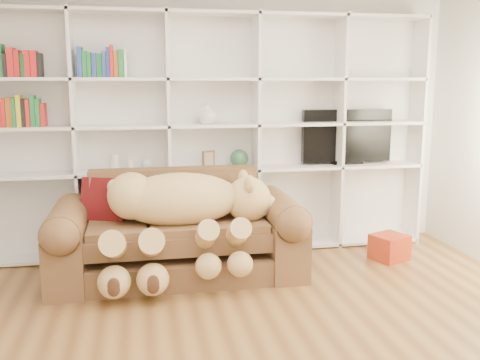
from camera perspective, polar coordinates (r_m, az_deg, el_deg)
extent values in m
cube|color=silver|center=(5.53, -3.21, 6.55)|extent=(5.00, 0.02, 2.70)
cube|color=white|center=(5.51, -3.14, 4.97)|extent=(4.40, 0.03, 2.40)
cube|color=white|center=(5.34, -17.13, 4.33)|extent=(0.03, 0.35, 2.40)
cube|color=white|center=(5.31, -7.63, 4.68)|extent=(0.03, 0.35, 2.40)
cube|color=white|center=(5.43, 1.70, 4.90)|extent=(0.03, 0.35, 2.40)
cube|color=white|center=(5.69, 10.43, 4.98)|extent=(0.03, 0.35, 2.40)
cube|color=white|center=(6.06, 18.24, 4.97)|extent=(0.03, 0.35, 2.40)
cube|color=white|center=(5.60, -2.80, -7.20)|extent=(4.40, 0.35, 0.03)
cube|color=white|center=(5.40, -2.88, 1.11)|extent=(4.40, 0.35, 0.03)
cube|color=white|center=(5.35, -2.92, 5.87)|extent=(4.40, 0.35, 0.03)
cube|color=white|center=(5.33, -2.97, 10.70)|extent=(4.40, 0.35, 0.03)
cube|color=white|center=(5.36, -3.04, 17.34)|extent=(4.40, 0.35, 0.03)
cube|color=brown|center=(4.90, -6.57, -8.91)|extent=(2.10, 0.85, 0.22)
cube|color=brown|center=(4.78, -6.64, -5.25)|extent=(1.56, 0.70, 0.30)
cube|color=brown|center=(5.11, -7.02, -1.78)|extent=(1.56, 0.20, 0.55)
cube|color=brown|center=(4.87, -17.81, -7.41)|extent=(0.32, 0.95, 0.55)
cube|color=brown|center=(4.99, 4.28, -6.48)|extent=(0.32, 0.95, 0.55)
cylinder|color=brown|center=(4.80, -17.99, -4.28)|extent=(0.32, 0.90, 0.32)
cylinder|color=brown|center=(4.92, 4.33, -3.41)|extent=(0.32, 0.90, 0.32)
ellipsoid|color=tan|center=(4.68, -6.48, -2.05)|extent=(1.08, 0.52, 0.46)
sphere|color=tan|center=(4.66, -11.50, -1.67)|extent=(0.41, 0.41, 0.41)
sphere|color=tan|center=(4.77, 0.89, -2.09)|extent=(0.41, 0.41, 0.41)
sphere|color=#C9B984|center=(4.82, 2.73, -2.66)|extent=(0.20, 0.20, 0.20)
sphere|color=#402717|center=(4.84, 3.63, -2.72)|extent=(0.06, 0.06, 0.06)
ellipsoid|color=tan|center=(4.59, 1.03, -0.45)|extent=(0.10, 0.16, 0.16)
ellipsoid|color=tan|center=(4.87, 0.34, 0.18)|extent=(0.10, 0.16, 0.16)
sphere|color=tan|center=(4.65, -13.14, -0.72)|extent=(0.14, 0.14, 0.14)
cylinder|color=tan|center=(4.44, -3.67, -6.04)|extent=(0.18, 0.49, 0.36)
cylinder|color=tan|center=(4.48, -0.36, -5.88)|extent=(0.18, 0.49, 0.36)
cylinder|color=tan|center=(4.43, -13.31, -6.87)|extent=(0.20, 0.57, 0.42)
cylinder|color=tan|center=(4.42, -9.44, -6.75)|extent=(0.20, 0.57, 0.42)
sphere|color=tan|center=(4.36, -3.38, -9.20)|extent=(0.21, 0.21, 0.21)
sphere|color=tan|center=(4.40, 0.02, -9.01)|extent=(0.21, 0.21, 0.21)
sphere|color=tan|center=(4.36, -13.26, -10.52)|extent=(0.26, 0.26, 0.26)
sphere|color=tan|center=(4.35, -9.29, -10.39)|extent=(0.26, 0.26, 0.26)
cube|color=#4F0E0D|center=(4.93, -14.18, -2.19)|extent=(0.47, 0.36, 0.43)
cube|color=#AC3317|center=(5.50, 15.64, -6.91)|extent=(0.40, 0.38, 0.25)
cube|color=black|center=(5.78, 11.31, 4.66)|extent=(0.97, 0.08, 0.56)
cube|color=black|center=(5.81, 11.21, 1.95)|extent=(0.32, 0.18, 0.04)
cube|color=brown|center=(5.38, -3.37, 2.24)|extent=(0.14, 0.08, 0.17)
sphere|color=#2F5D3D|center=(5.43, -0.09, 2.32)|extent=(0.19, 0.19, 0.19)
cylinder|color=beige|center=(5.34, -13.21, 1.82)|extent=(0.11, 0.11, 0.17)
cylinder|color=beige|center=(5.34, -11.63, 1.59)|extent=(0.08, 0.08, 0.12)
sphere|color=silver|center=(5.34, -9.87, 1.66)|extent=(0.11, 0.11, 0.11)
imported|color=beige|center=(5.33, -3.57, 7.16)|extent=(0.26, 0.26, 0.21)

